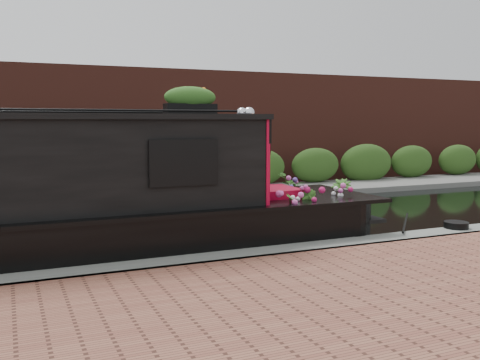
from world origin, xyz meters
name	(u,v)px	position (x,y,z in m)	size (l,w,h in m)	color
ground	(170,230)	(0.00, 0.00, 0.00)	(80.00, 80.00, 0.00)	black
near_bank_coping	(231,270)	(0.00, -3.30, 0.00)	(40.00, 0.60, 0.50)	slate
far_bank_path	(127,202)	(0.00, 4.20, 0.00)	(40.00, 2.40, 0.34)	slate
far_hedge	(121,198)	(0.00, 5.10, 0.00)	(40.00, 1.10, 2.80)	#2B4D19
far_brick_wall	(108,190)	(0.00, 7.20, 0.00)	(40.00, 1.00, 8.00)	#55251C
rope_fender	(356,226)	(3.31, -1.90, 0.17)	(0.33, 0.33, 0.41)	brown
coiled_mooring_rope	(456,225)	(4.68, -3.16, 0.31)	(0.45, 0.45, 0.12)	black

